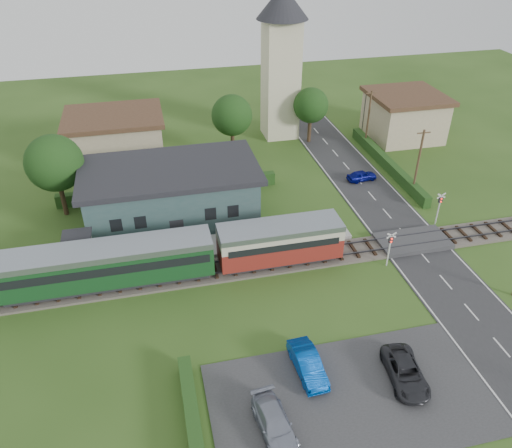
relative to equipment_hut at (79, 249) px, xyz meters
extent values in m
plane|color=#2D4C19|center=(18.00, -5.20, -1.75)|extent=(120.00, 120.00, 0.00)
cube|color=#4C443D|center=(18.00, -3.20, -1.65)|extent=(76.00, 3.20, 0.20)
cube|color=#3F3F47|center=(18.00, -3.92, -1.33)|extent=(76.00, 0.08, 0.15)
cube|color=#3F3F47|center=(18.00, -2.48, -1.33)|extent=(76.00, 0.08, 0.15)
cube|color=#28282B|center=(28.00, -5.20, -1.72)|extent=(6.00, 70.00, 0.05)
cube|color=#333335|center=(16.50, -17.20, -1.71)|extent=(17.00, 9.00, 0.08)
cube|color=#333335|center=(28.00, -3.20, -1.52)|extent=(6.20, 3.40, 0.45)
cube|color=gray|center=(8.00, 0.00, -1.52)|extent=(30.00, 3.00, 0.45)
cube|color=beige|center=(0.00, 0.00, -0.10)|extent=(2.00, 2.00, 2.40)
cube|color=#232328|center=(0.00, 0.00, 1.18)|extent=(2.30, 2.30, 0.15)
cube|color=#314F4E|center=(8.00, 5.80, 0.65)|extent=(15.00, 8.00, 4.80)
cube|color=#232328|center=(8.00, 5.80, 3.30)|extent=(16.00, 9.00, 0.50)
cube|color=#232328|center=(8.00, 1.86, -0.65)|extent=(1.20, 0.12, 2.20)
cube|color=black|center=(3.00, 1.86, 0.65)|extent=(1.00, 0.12, 1.20)
cube|color=black|center=(5.00, 1.86, 0.65)|extent=(1.00, 0.12, 1.20)
cube|color=black|center=(11.00, 1.86, 0.65)|extent=(1.00, 0.12, 1.20)
cube|color=black|center=(13.00, 1.86, 0.65)|extent=(1.00, 0.12, 1.20)
cube|color=#232328|center=(15.89, -3.20, -1.16)|extent=(9.00, 2.20, 0.50)
cube|color=maroon|center=(15.89, -3.20, -0.16)|extent=(10.00, 2.80, 1.80)
cube|color=beige|center=(15.89, -3.20, 1.09)|extent=(10.00, 2.82, 0.90)
cube|color=black|center=(15.89, -3.20, 0.74)|extent=(9.00, 2.88, 0.60)
cube|color=gray|center=(15.89, -3.20, 1.74)|extent=(10.00, 2.90, 0.45)
cube|color=#232328|center=(2.29, -3.20, -1.16)|extent=(15.20, 2.20, 0.50)
cube|color=#143F1C|center=(2.29, -3.20, 0.34)|extent=(16.00, 2.80, 2.60)
cube|color=black|center=(2.29, -3.20, 0.74)|extent=(15.40, 2.86, 0.70)
cube|color=gray|center=(2.29, -3.20, 1.74)|extent=(16.00, 2.90, 0.50)
cube|color=beige|center=(23.00, 22.80, 5.25)|extent=(4.00, 4.00, 14.00)
cone|color=#232328|center=(23.00, 22.80, 14.05)|extent=(6.00, 6.00, 3.60)
cube|color=tan|center=(3.00, 19.80, 0.75)|extent=(10.00, 8.00, 5.00)
cube|color=#472D1E|center=(3.00, 19.80, 3.50)|extent=(10.80, 8.80, 0.50)
cube|color=tan|center=(38.00, 18.80, 0.75)|extent=(8.00, 8.00, 5.00)
cube|color=#472D1E|center=(38.00, 18.80, 3.50)|extent=(8.80, 8.80, 0.50)
cube|color=#193814|center=(7.00, -17.20, -1.15)|extent=(0.80, 9.00, 1.20)
cube|color=#193814|center=(32.20, 10.80, -1.15)|extent=(0.80, 18.00, 1.20)
cube|color=#193814|center=(8.00, 10.30, -1.10)|extent=(22.00, 0.80, 1.30)
cylinder|color=#332316|center=(-2.00, 8.80, 0.32)|extent=(0.44, 0.44, 4.12)
sphere|color=#143311|center=(-2.00, 8.80, 3.65)|extent=(5.20, 5.20, 5.20)
cylinder|color=#332316|center=(16.00, 17.80, 0.18)|extent=(0.44, 0.44, 3.85)
sphere|color=#143311|center=(16.00, 17.80, 3.29)|extent=(4.60, 4.60, 4.60)
cylinder|color=#332316|center=(26.00, 19.80, 0.04)|extent=(0.44, 0.44, 3.58)
sphere|color=#143311|center=(26.00, 19.80, 2.93)|extent=(4.20, 4.20, 4.20)
cylinder|color=#473321|center=(32.20, 4.80, 1.75)|extent=(0.22, 0.22, 7.00)
cube|color=#473321|center=(32.20, 4.80, 4.95)|extent=(1.40, 0.10, 0.10)
cylinder|color=#473321|center=(32.20, 16.80, 1.75)|extent=(0.22, 0.22, 7.00)
cube|color=#473321|center=(32.20, 16.80, 4.95)|extent=(1.40, 0.10, 0.10)
cylinder|color=silver|center=(24.40, -5.60, -0.25)|extent=(0.12, 0.12, 3.00)
cube|color=#232328|center=(24.40, -5.60, 0.85)|extent=(0.35, 0.18, 0.55)
sphere|color=#FF190C|center=(24.40, -5.72, 1.00)|extent=(0.14, 0.14, 0.14)
sphere|color=#FF190C|center=(24.40, -5.72, 0.70)|extent=(0.14, 0.14, 0.14)
cube|color=silver|center=(24.40, -5.60, 1.25)|extent=(0.84, 0.05, 0.55)
cube|color=silver|center=(24.40, -5.60, 1.25)|extent=(0.84, 0.05, 0.55)
cylinder|color=silver|center=(31.60, -0.80, -0.25)|extent=(0.12, 0.12, 3.00)
cube|color=#232328|center=(31.60, -0.80, 0.85)|extent=(0.35, 0.18, 0.55)
sphere|color=#FF190C|center=(31.60, -0.92, 1.00)|extent=(0.14, 0.14, 0.14)
sphere|color=#FF190C|center=(31.60, -0.92, 0.70)|extent=(0.14, 0.14, 0.14)
cube|color=silver|center=(31.60, -0.80, 1.25)|extent=(0.84, 0.05, 0.55)
cube|color=silver|center=(31.60, -0.80, 1.25)|extent=(0.84, 0.05, 0.55)
cylinder|color=#3F3F47|center=(-4.00, 14.80, 0.75)|extent=(0.14, 0.14, 5.00)
sphere|color=orange|center=(-4.00, 14.80, 3.25)|extent=(0.30, 0.30, 0.30)
cylinder|color=#3F3F47|center=(34.00, 21.80, 0.75)|extent=(0.14, 0.14, 5.00)
sphere|color=orange|center=(34.00, 21.80, 3.25)|extent=(0.30, 0.30, 0.30)
imported|color=#060B74|center=(28.29, 8.71, -1.15)|extent=(3.34, 1.66, 1.10)
imported|color=#013B98|center=(14.57, -14.70, -0.98)|extent=(1.68, 4.23, 1.37)
imported|color=#8D92A4|center=(11.45, -18.32, -1.04)|extent=(2.19, 4.46, 1.25)
imported|color=#27272C|center=(20.31, -16.65, -1.05)|extent=(2.63, 4.69, 1.24)
imported|color=gray|center=(13.60, -0.18, -0.41)|extent=(0.68, 0.49, 1.77)
imported|color=gray|center=(0.75, 0.19, -0.52)|extent=(0.60, 0.77, 1.55)
camera|label=1|loc=(6.52, -34.92, 23.61)|focal=35.00mm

